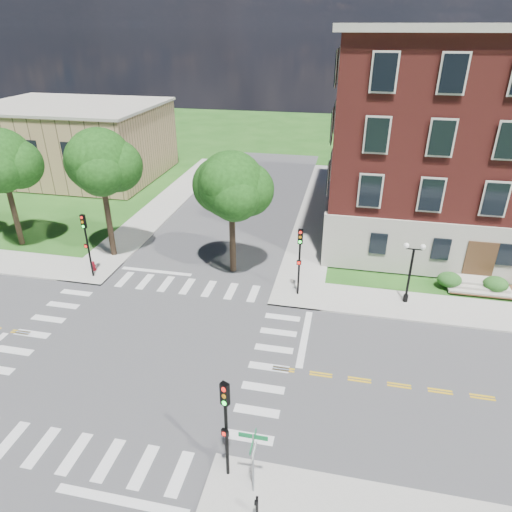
% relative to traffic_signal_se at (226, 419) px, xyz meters
% --- Properties ---
extents(ground, '(160.00, 160.00, 0.00)m').
position_rel_traffic_signal_se_xyz_m(ground, '(-6.76, 6.85, -3.19)').
color(ground, '#1C4D15').
rests_on(ground, ground).
extents(road_ew, '(90.00, 12.00, 0.01)m').
position_rel_traffic_signal_se_xyz_m(road_ew, '(-6.76, 6.85, -3.18)').
color(road_ew, '#3D3D3F').
rests_on(road_ew, ground).
extents(road_ns, '(12.00, 90.00, 0.01)m').
position_rel_traffic_signal_se_xyz_m(road_ns, '(-6.76, 6.85, -3.18)').
color(road_ns, '#3D3D3F').
rests_on(road_ns, ground).
extents(sidewalk_ne, '(34.00, 34.00, 0.12)m').
position_rel_traffic_signal_se_xyz_m(sidewalk_ne, '(8.62, 22.22, -3.13)').
color(sidewalk_ne, '#9E9B93').
rests_on(sidewalk_ne, ground).
extents(sidewalk_nw, '(34.00, 34.00, 0.12)m').
position_rel_traffic_signal_se_xyz_m(sidewalk_nw, '(-22.13, 22.22, -3.13)').
color(sidewalk_nw, '#9E9B93').
rests_on(sidewalk_nw, ground).
extents(crosswalk_east, '(2.20, 10.20, 0.02)m').
position_rel_traffic_signal_se_xyz_m(crosswalk_east, '(0.44, 6.85, -3.19)').
color(crosswalk_east, silver).
rests_on(crosswalk_east, ground).
extents(stop_bar_east, '(0.40, 5.50, 0.00)m').
position_rel_traffic_signal_se_xyz_m(stop_bar_east, '(2.04, 9.85, -3.19)').
color(stop_bar_east, silver).
rests_on(stop_bar_east, ground).
extents(secondary_building, '(20.40, 15.40, 8.30)m').
position_rel_traffic_signal_se_xyz_m(secondary_building, '(-28.76, 36.85, 1.09)').
color(secondary_building, '#A4855A').
rests_on(secondary_building, ground).
extents(tree_b, '(4.81, 4.81, 9.55)m').
position_rel_traffic_signal_se_xyz_m(tree_b, '(-22.63, 17.70, 4.04)').
color(tree_b, black).
rests_on(tree_b, ground).
extents(tree_c, '(4.80, 4.80, 9.96)m').
position_rel_traffic_signal_se_xyz_m(tree_c, '(-14.13, 17.46, 4.45)').
color(tree_c, black).
rests_on(tree_c, ground).
extents(tree_d, '(4.67, 4.67, 8.99)m').
position_rel_traffic_signal_se_xyz_m(tree_d, '(-4.11, 16.85, 3.55)').
color(tree_d, black).
rests_on(tree_d, ground).
extents(traffic_signal_se, '(0.38, 0.46, 4.80)m').
position_rel_traffic_signal_se_xyz_m(traffic_signal_se, '(0.00, 0.00, 0.00)').
color(traffic_signal_se, black).
rests_on(traffic_signal_se, ground).
extents(traffic_signal_ne, '(0.32, 0.35, 4.80)m').
position_rel_traffic_signal_se_xyz_m(traffic_signal_ne, '(1.03, 14.50, 0.00)').
color(traffic_signal_ne, black).
rests_on(traffic_signal_ne, ground).
extents(traffic_signal_nw, '(0.36, 0.41, 4.80)m').
position_rel_traffic_signal_se_xyz_m(traffic_signal_nw, '(-13.93, 13.89, 0.00)').
color(traffic_signal_nw, black).
rests_on(traffic_signal_nw, ground).
extents(twin_lamp_west, '(1.36, 0.36, 4.23)m').
position_rel_traffic_signal_se_xyz_m(twin_lamp_west, '(8.14, 15.04, -0.66)').
color(twin_lamp_west, black).
rests_on(twin_lamp_west, ground).
extents(street_sign_pole, '(1.10, 1.10, 3.10)m').
position_rel_traffic_signal_se_xyz_m(street_sign_pole, '(1.19, -0.55, -0.88)').
color(street_sign_pole, gray).
rests_on(street_sign_pole, ground).
extents(push_button_post, '(0.14, 0.21, 1.20)m').
position_rel_traffic_signal_se_xyz_m(push_button_post, '(1.55, -1.63, -2.39)').
color(push_button_post, black).
rests_on(push_button_post, ground).
extents(fire_hydrant, '(0.35, 0.35, 0.75)m').
position_rel_traffic_signal_se_xyz_m(fire_hydrant, '(-14.32, 14.70, -2.72)').
color(fire_hydrant, maroon).
rests_on(fire_hydrant, ground).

